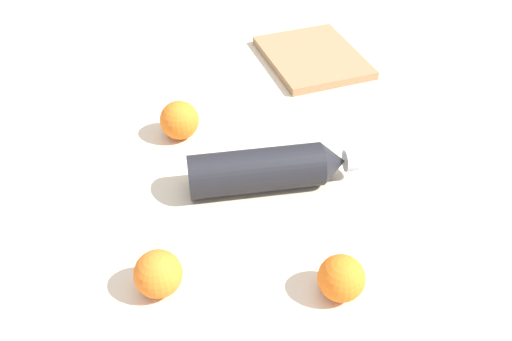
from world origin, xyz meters
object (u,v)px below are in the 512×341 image
(orange_2, at_px, (158,274))
(orange_0, at_px, (341,278))
(orange_1, at_px, (179,120))
(cutting_board, at_px, (313,57))
(water_bottle, at_px, (270,169))

(orange_2, bearing_deg, orange_0, 57.31)
(orange_1, xyz_separation_m, orange_2, (0.31, -0.18, -0.00))
(orange_1, height_order, cutting_board, orange_1)
(water_bottle, height_order, cutting_board, water_bottle)
(water_bottle, distance_m, orange_2, 0.27)
(cutting_board, bearing_deg, orange_2, -42.26)
(water_bottle, bearing_deg, orange_0, -76.57)
(orange_2, bearing_deg, orange_1, 150.06)
(cutting_board, bearing_deg, water_bottle, -34.00)
(orange_0, distance_m, orange_1, 0.44)
(water_bottle, distance_m, orange_0, 0.24)
(orange_0, relative_size, orange_1, 0.91)
(water_bottle, xyz_separation_m, orange_1, (-0.20, -0.07, -0.00))
(orange_0, height_order, orange_1, orange_1)
(orange_0, bearing_deg, orange_2, -122.69)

